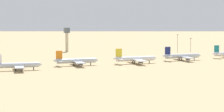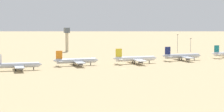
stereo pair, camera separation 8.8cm
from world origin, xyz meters
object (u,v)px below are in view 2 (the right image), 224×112
Objects in this scene: parked_jet_white_2 at (17,65)px; light_pole_west at (191,44)px; parked_jet_orange_3 at (76,61)px; parked_jet_yellow_4 at (135,59)px; light_pole_mid at (178,42)px; control_tower at (67,37)px; parked_jet_navy_5 at (182,56)px.

light_pole_west is (205.61, 77.61, 4.33)m from parked_jet_white_2.
parked_jet_yellow_4 reaches higher than parked_jet_orange_3.
light_pole_mid is at bearing 163.62° from light_pole_west.
control_tower is 131.70m from light_pole_west.
light_pole_mid reaches higher than parked_jet_white_2.
parked_jet_orange_3 is 96.23m from parked_jet_navy_5.
parked_jet_navy_5 is 89.75m from light_pole_mid.
control_tower is (39.33, 127.04, 11.32)m from parked_jet_orange_3.
parked_jet_white_2 is at bearing -169.64° from parked_jet_yellow_4.
light_pole_mid is at bearing 66.13° from parked_jet_navy_5.
parked_jet_white_2 is 0.99× the size of parked_jet_orange_3.
light_pole_west is (157.01, 68.34, 4.30)m from parked_jet_orange_3.
parked_jet_orange_3 is 0.96× the size of parked_jet_yellow_4.
control_tower reaches higher than parked_jet_navy_5.
light_pole_mid is (94.98, 80.08, 6.29)m from parked_jet_yellow_4.
parked_jet_navy_5 reaches higher than parked_jet_white_2.
parked_jet_white_2 is 2.56× the size of light_pole_west.
parked_jet_yellow_4 is (96.73, 1.62, 0.21)m from parked_jet_white_2.
parked_jet_yellow_4 is 2.70× the size of light_pole_west.
parked_jet_orange_3 is at bearing 21.46° from parked_jet_white_2.
parked_jet_orange_3 is 1.99× the size of light_pole_mid.
parked_jet_white_2 is 0.97× the size of parked_jet_navy_5.
parked_jet_navy_5 is (48.03, 3.86, -0.11)m from parked_jet_yellow_4.
parked_jet_navy_5 is at bearing 13.99° from parked_jet_yellow_4.
parked_jet_orange_3 is (48.60, 9.27, 0.03)m from parked_jet_white_2.
parked_jet_white_2 is 208.49m from light_pole_mid.
control_tower is 117.37m from light_pole_mid.
parked_jet_white_2 is 162.61m from control_tower.
light_pole_mid is at bearing 33.74° from parked_jet_white_2.
light_pole_west is at bearing -16.38° from light_pole_mid.
light_pole_west is at bearing 44.31° from parked_jet_yellow_4.
control_tower reaches higher than light_pole_west.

